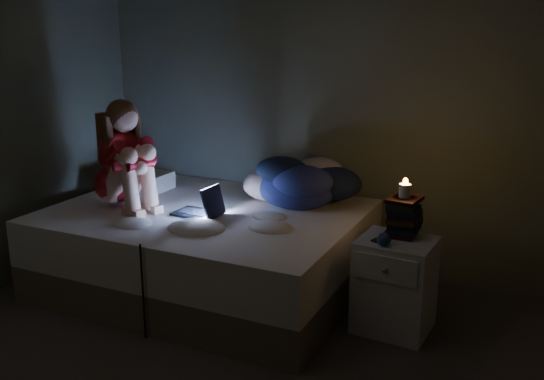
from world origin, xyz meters
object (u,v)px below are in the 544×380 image
Objects in this scene: woman at (115,152)px; candle at (405,189)px; phone at (383,239)px; nightstand at (395,285)px; laptop at (197,199)px; bed at (207,249)px.

woman reaches higher than candle.
phone is at bearing -119.38° from candle.
nightstand is 4.11× the size of phone.
laptop reaches higher than nightstand.
nightstand reaches higher than bed.
nightstand is 0.58m from candle.
laptop is (0.62, 0.05, -0.27)m from woman.
woman is 2.45× the size of laptop.
woman is 1.98m from candle.
woman is 1.92m from phone.
nightstand is 0.31m from phone.
laptop is 3.88× the size of candle.
woman reaches higher than laptop.
laptop is (0.01, -0.12, 0.39)m from bed.
phone is (1.27, -0.09, 0.30)m from bed.
bed is 1.31m from phone.
bed is 14.78× the size of phone.
candle reaches higher than nightstand.
bed is at bearing -169.37° from phone.
laptop is at bearing -172.72° from candle.
candle is (1.35, 0.05, 0.58)m from bed.
candle is at bearing 9.91° from laptop.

